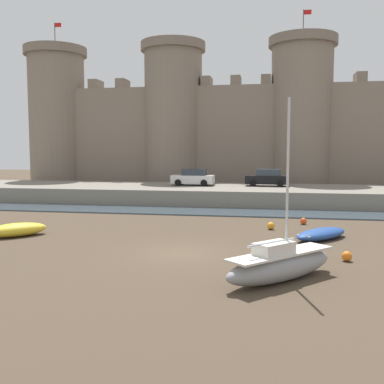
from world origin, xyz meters
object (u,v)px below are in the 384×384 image
object	(u,v)px
mooring_buoy_near_shore	(347,256)
car_quay_west	(193,178)
mooring_buoy_off_centre	(271,226)
car_quay_centre_east	(267,178)
sailboat_foreground_left	(281,264)
rowboat_foreground_right	(321,234)
rowboat_near_channel_right	(16,230)
mooring_buoy_near_channel	(303,221)

from	to	relation	value
mooring_buoy_near_shore	car_quay_west	xyz separation A→B (m)	(-10.90, 22.61, 1.99)
mooring_buoy_off_centre	car_quay_centre_east	distance (m)	15.88
sailboat_foreground_left	mooring_buoy_near_shore	distance (m)	4.65
sailboat_foreground_left	mooring_buoy_near_shore	world-z (taller)	sailboat_foreground_left
mooring_buoy_off_centre	car_quay_west	size ratio (longest dim) A/B	0.11
mooring_buoy_off_centre	sailboat_foreground_left	bearing A→B (deg)	-88.06
rowboat_foreground_right	car_quay_centre_east	bearing A→B (deg)	99.68
sailboat_foreground_left	mooring_buoy_near_shore	bearing A→B (deg)	50.04
rowboat_near_channel_right	car_quay_west	bearing A→B (deg)	71.20
rowboat_foreground_right	car_quay_centre_east	xyz separation A→B (m)	(-3.14, 18.41, 1.89)
mooring_buoy_near_channel	mooring_buoy_near_shore	xyz separation A→B (m)	(1.22, -9.78, 0.01)
sailboat_foreground_left	car_quay_west	xyz separation A→B (m)	(-7.92, 26.16, 1.58)
car_quay_centre_east	mooring_buoy_near_channel	bearing A→B (deg)	-79.40
mooring_buoy_off_centre	car_quay_centre_east	size ratio (longest dim) A/B	0.11
rowboat_near_channel_right	mooring_buoy_near_shore	xyz separation A→B (m)	(17.69, -2.66, -0.17)
rowboat_near_channel_right	mooring_buoy_off_centre	world-z (taller)	rowboat_near_channel_right
rowboat_foreground_right	mooring_buoy_off_centre	bearing A→B (deg)	135.98
rowboat_near_channel_right	rowboat_foreground_right	xyz separation A→B (m)	(17.09, 2.16, -0.07)
car_quay_centre_east	mooring_buoy_off_centre	bearing A→B (deg)	-88.58
mooring_buoy_near_shore	car_quay_centre_east	world-z (taller)	car_quay_centre_east
mooring_buoy_off_centre	mooring_buoy_near_shore	size ratio (longest dim) A/B	1.02
mooring_buoy_off_centre	car_quay_centre_east	bearing A→B (deg)	91.42
mooring_buoy_near_channel	car_quay_centre_east	bearing A→B (deg)	100.60
mooring_buoy_near_shore	car_quay_west	distance (m)	25.18
rowboat_near_channel_right	car_quay_centre_east	bearing A→B (deg)	55.85
mooring_buoy_near_shore	car_quay_west	size ratio (longest dim) A/B	0.11
mooring_buoy_off_centre	car_quay_centre_east	xyz separation A→B (m)	(-0.39, 15.75, 1.99)
mooring_buoy_near_shore	sailboat_foreground_left	bearing A→B (deg)	-129.96
mooring_buoy_off_centre	mooring_buoy_near_shore	world-z (taller)	mooring_buoy_off_centre
rowboat_near_channel_right	sailboat_foreground_left	xyz separation A→B (m)	(14.71, -6.21, 0.24)
car_quay_centre_east	sailboat_foreground_left	bearing A→B (deg)	-88.37
sailboat_foreground_left	car_quay_centre_east	bearing A→B (deg)	91.63
rowboat_foreground_right	mooring_buoy_near_shore	distance (m)	4.86
sailboat_foreground_left	mooring_buoy_off_centre	size ratio (longest dim) A/B	14.80
rowboat_near_channel_right	rowboat_foreground_right	world-z (taller)	rowboat_near_channel_right
car_quay_west	rowboat_near_channel_right	bearing A→B (deg)	-108.80
rowboat_near_channel_right	mooring_buoy_off_centre	bearing A→B (deg)	18.56
mooring_buoy_near_channel	mooring_buoy_near_shore	distance (m)	9.85
mooring_buoy_off_centre	car_quay_west	xyz separation A→B (m)	(-7.55, 15.13, 1.99)
rowboat_near_channel_right	mooring_buoy_off_centre	distance (m)	15.13
sailboat_foreground_left	mooring_buoy_near_channel	bearing A→B (deg)	82.50
rowboat_foreground_right	mooring_buoy_off_centre	distance (m)	3.82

